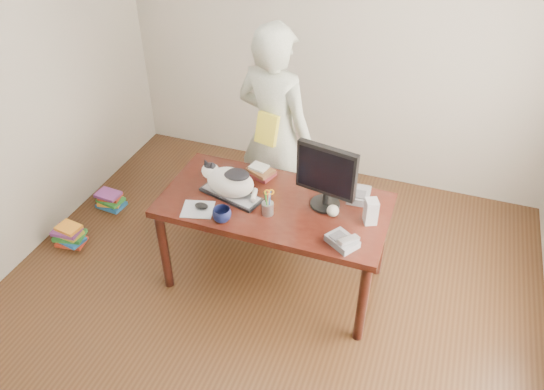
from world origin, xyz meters
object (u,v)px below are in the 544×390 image
at_px(phone, 343,241).
at_px(calculator, 359,195).
at_px(desk, 278,212).
at_px(cat, 228,180).
at_px(coffee_mug, 222,215).
at_px(speaker, 371,211).
at_px(book_pile_b, 110,200).
at_px(keyboard, 231,194).
at_px(pen_cup, 268,207).
at_px(baseball, 333,211).
at_px(book_pile_a, 70,235).
at_px(monitor, 326,174).
at_px(mouse, 201,206).
at_px(person, 275,135).
at_px(book_stack, 260,172).

bearing_deg(phone, calculator, 124.31).
height_order(desk, cat, cat).
height_order(cat, coffee_mug, cat).
height_order(speaker, book_pile_b, speaker).
height_order(keyboard, coffee_mug, coffee_mug).
relative_size(pen_cup, baseball, 2.47).
bearing_deg(book_pile_a, coffee_mug, -4.12).
bearing_deg(book_pile_a, phone, -1.59).
bearing_deg(phone, monitor, 155.78).
bearing_deg(desk, coffee_mug, -124.24).
bearing_deg(mouse, pen_cup, -2.20).
distance_m(pen_cup, speaker, 0.69).
height_order(keyboard, pen_cup, pen_cup).
xyz_separation_m(desk, person, (-0.22, 0.55, 0.30)).
height_order(calculator, person, person).
distance_m(desk, coffee_mug, 0.51).
bearing_deg(desk, keyboard, -160.55).
bearing_deg(book_stack, book_pile_b, -163.10).
height_order(book_stack, book_pile_b, book_stack).
distance_m(speaker, book_stack, 0.92).
xyz_separation_m(cat, book_stack, (0.12, 0.31, -0.10)).
relative_size(mouse, coffee_mug, 0.87).
bearing_deg(book_stack, desk, -23.50).
relative_size(keyboard, book_pile_b, 1.88).
relative_size(cat, book_stack, 1.87).
height_order(speaker, baseball, speaker).
distance_m(phone, baseball, 0.29).
xyz_separation_m(cat, person, (0.11, 0.66, 0.02)).
bearing_deg(person, calculator, 167.72).
height_order(cat, baseball, cat).
relative_size(keyboard, mouse, 4.42).
xyz_separation_m(pen_cup, speaker, (0.67, 0.15, 0.03)).
bearing_deg(calculator, book_pile_a, -172.27).
bearing_deg(speaker, calculator, 93.85).
relative_size(speaker, book_pile_b, 0.69).
xyz_separation_m(keyboard, book_pile_a, (-1.43, -0.17, -0.68)).
bearing_deg(cat, book_pile_b, -179.85).
xyz_separation_m(monitor, phone, (0.22, -0.34, -0.24)).
distance_m(desk, book_stack, 0.34).
distance_m(baseball, calculator, 0.28).
bearing_deg(monitor, book_pile_b, -176.74).
height_order(phone, book_pile_b, phone).
bearing_deg(monitor, keyboard, -159.78).
height_order(coffee_mug, book_stack, coffee_mug).
height_order(monitor, speaker, monitor).
distance_m(pen_cup, coffee_mug, 0.31).
height_order(pen_cup, calculator, pen_cup).
xyz_separation_m(phone, person, (-0.78, 0.89, 0.13)).
height_order(book_stack, book_pile_a, book_stack).
relative_size(desk, phone, 6.75).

